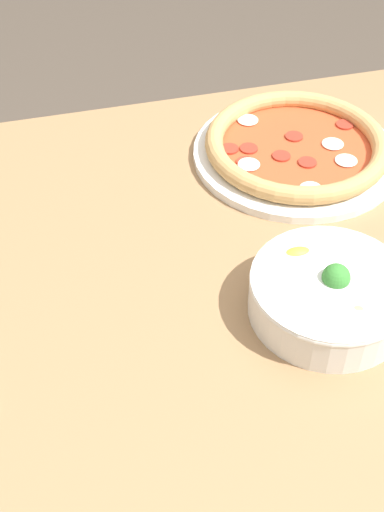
% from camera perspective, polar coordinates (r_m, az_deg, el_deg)
% --- Properties ---
extents(dining_table, '(1.23, 0.81, 0.74)m').
position_cam_1_polar(dining_table, '(0.96, 4.25, -5.64)').
color(dining_table, '#99724C').
rests_on(dining_table, ground_plane).
extents(pizza, '(0.30, 0.30, 0.04)m').
position_cam_1_polar(pizza, '(1.05, 8.34, 8.57)').
color(pizza, white).
rests_on(pizza, dining_table).
extents(bowl, '(0.18, 0.18, 0.07)m').
position_cam_1_polar(bowl, '(0.82, 10.84, -2.88)').
color(bowl, white).
rests_on(bowl, dining_table).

